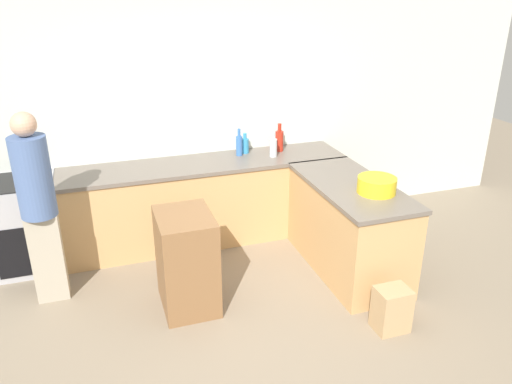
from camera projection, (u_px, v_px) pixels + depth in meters
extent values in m
plane|color=gray|center=(265.00, 345.00, 3.92)|extent=(14.00, 14.00, 0.00)
cube|color=silver|center=(197.00, 112.00, 5.36)|extent=(8.00, 0.06, 2.70)
cube|color=tan|center=(207.00, 203.00, 5.42)|extent=(2.97, 0.62, 0.85)
cube|color=#6B6056|center=(206.00, 164.00, 5.25)|extent=(3.00, 0.65, 0.04)
cube|color=tan|center=(348.00, 229.00, 4.85)|extent=(0.66, 1.46, 0.85)
cube|color=#6B6056|center=(352.00, 186.00, 4.68)|extent=(0.69, 1.49, 0.04)
cube|color=#ADADB2|center=(26.00, 225.00, 4.88)|extent=(0.62, 0.62, 0.89)
cube|color=black|center=(26.00, 252.00, 4.66)|extent=(0.52, 0.01, 0.50)
cube|color=black|center=(18.00, 182.00, 4.71)|extent=(0.57, 0.57, 0.01)
cube|color=brown|center=(187.00, 261.00, 4.26)|extent=(0.46, 0.59, 0.87)
cylinder|color=yellow|center=(377.00, 185.00, 4.45)|extent=(0.35, 0.35, 0.14)
cylinder|color=#386BB7|center=(239.00, 146.00, 5.41)|extent=(0.07, 0.07, 0.21)
cylinder|color=#386BB7|center=(239.00, 133.00, 5.35)|extent=(0.03, 0.03, 0.08)
cylinder|color=red|center=(279.00, 141.00, 5.55)|extent=(0.09, 0.09, 0.23)
cylinder|color=red|center=(280.00, 127.00, 5.49)|extent=(0.04, 0.04, 0.09)
cylinder|color=#338CBF|center=(245.00, 146.00, 5.50)|extent=(0.09, 0.09, 0.16)
cylinder|color=#338CBF|center=(245.00, 136.00, 5.46)|extent=(0.04, 0.04, 0.06)
cylinder|color=silver|center=(273.00, 148.00, 5.37)|extent=(0.08, 0.08, 0.20)
cylinder|color=silver|center=(273.00, 136.00, 5.32)|extent=(0.04, 0.04, 0.08)
cube|color=#ADA38E|center=(48.00, 257.00, 4.37)|extent=(0.27, 0.16, 0.82)
cylinder|color=#4C6699|center=(33.00, 177.00, 4.08)|extent=(0.30, 0.30, 0.69)
sphere|color=tan|center=(23.00, 124.00, 3.91)|extent=(0.20, 0.20, 0.20)
cube|color=tan|center=(391.00, 309.00, 4.04)|extent=(0.27, 0.22, 0.38)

